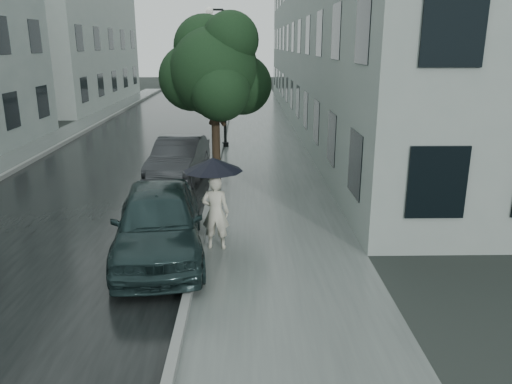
{
  "coord_description": "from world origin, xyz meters",
  "views": [
    {
      "loc": [
        -0.55,
        -8.09,
        4.28
      ],
      "look_at": [
        -0.34,
        1.9,
        1.3
      ],
      "focal_mm": 35.0,
      "sensor_mm": 36.0,
      "label": 1
    }
  ],
  "objects_px": {
    "street_tree": "(215,70)",
    "car_near": "(159,221)",
    "pedestrian": "(216,212)",
    "lamp_post": "(221,70)",
    "car_far": "(179,158)"
  },
  "relations": [
    {
      "from": "car_near",
      "to": "car_far",
      "type": "distance_m",
      "value": 6.29
    },
    {
      "from": "lamp_post",
      "to": "car_near",
      "type": "relative_size",
      "value": 1.29
    },
    {
      "from": "pedestrian",
      "to": "lamp_post",
      "type": "bearing_deg",
      "value": -82.43
    },
    {
      "from": "pedestrian",
      "to": "street_tree",
      "type": "relative_size",
      "value": 0.31
    },
    {
      "from": "car_far",
      "to": "lamp_post",
      "type": "bearing_deg",
      "value": 82.51
    },
    {
      "from": "street_tree",
      "to": "car_near",
      "type": "height_order",
      "value": "street_tree"
    },
    {
      "from": "lamp_post",
      "to": "car_far",
      "type": "bearing_deg",
      "value": -102.99
    },
    {
      "from": "pedestrian",
      "to": "street_tree",
      "type": "bearing_deg",
      "value": -81.43
    },
    {
      "from": "pedestrian",
      "to": "car_near",
      "type": "relative_size",
      "value": 0.37
    },
    {
      "from": "street_tree",
      "to": "car_near",
      "type": "distance_m",
      "value": 6.1
    },
    {
      "from": "pedestrian",
      "to": "car_far",
      "type": "bearing_deg",
      "value": -69.69
    },
    {
      "from": "pedestrian",
      "to": "lamp_post",
      "type": "relative_size",
      "value": 0.28
    },
    {
      "from": "lamp_post",
      "to": "car_near",
      "type": "xyz_separation_m",
      "value": [
        -0.8,
        -11.53,
        -2.48
      ]
    },
    {
      "from": "lamp_post",
      "to": "car_near",
      "type": "height_order",
      "value": "lamp_post"
    },
    {
      "from": "street_tree",
      "to": "lamp_post",
      "type": "height_order",
      "value": "lamp_post"
    }
  ]
}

